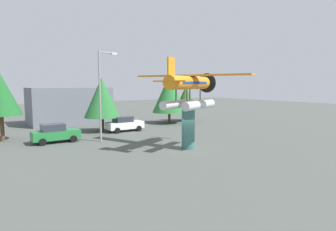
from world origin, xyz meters
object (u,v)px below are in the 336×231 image
object	(u,v)px
streetlight_primary	(102,90)
tree_far_east	(186,98)
car_mid_white	(124,124)
tree_east	(102,98)
display_pedestal	(188,129)
tree_center_back	(169,94)
storefront_building	(69,105)
car_near_green	(55,133)
tree_west	(0,93)
floatplane_monument	(189,88)

from	to	relation	value
streetlight_primary	tree_far_east	size ratio (longest dim) A/B	1.62
car_mid_white	tree_east	size ratio (longest dim) A/B	0.68
display_pedestal	tree_center_back	bearing A→B (deg)	60.89
storefront_building	streetlight_primary	bearing A→B (deg)	-94.08
car_mid_white	display_pedestal	bearing A→B (deg)	-87.42
streetlight_primary	tree_east	world-z (taller)	streetlight_primary
display_pedestal	tree_center_back	size ratio (longest dim) A/B	0.50
car_near_green	tree_center_back	size ratio (longest dim) A/B	0.62
streetlight_primary	tree_west	bearing A→B (deg)	145.65
display_pedestal	floatplane_monument	distance (m)	3.37
tree_east	car_mid_white	bearing A→B (deg)	-31.51
tree_west	storefront_building	bearing A→B (deg)	46.87
car_near_green	car_mid_white	world-z (taller)	same
display_pedestal	tree_far_east	bearing A→B (deg)	52.57
floatplane_monument	tree_center_back	world-z (taller)	floatplane_monument
streetlight_primary	tree_east	size ratio (longest dim) A/B	1.36
car_near_green	tree_center_back	bearing A→B (deg)	17.00
tree_east	storefront_building	bearing A→B (deg)	96.34
car_mid_white	tree_west	size ratio (longest dim) A/B	0.63
tree_far_east	storefront_building	bearing A→B (deg)	153.68
tree_east	tree_far_east	bearing A→B (deg)	8.93
car_near_green	tree_east	bearing A→B (deg)	29.91
display_pedestal	tree_far_east	xyz separation A→B (m)	(11.20, 14.63, 1.71)
storefront_building	floatplane_monument	bearing A→B (deg)	-80.15
car_near_green	storefront_building	distance (m)	13.99
car_near_green	streetlight_primary	xyz separation A→B (m)	(3.87, -1.95, 3.99)
floatplane_monument	tree_west	size ratio (longest dim) A/B	1.50
tree_west	tree_center_back	world-z (taller)	tree_center_back
tree_east	display_pedestal	bearing A→B (deg)	-78.07
display_pedestal	tree_west	xyz separation A→B (m)	(-12.64, 12.45, 2.87)
floatplane_monument	tree_center_back	xyz separation A→B (m)	(7.70, 13.99, -0.91)
tree_far_east	car_mid_white	bearing A→B (deg)	-163.45
streetlight_primary	car_near_green	bearing A→B (deg)	153.28
car_near_green	tree_center_back	distance (m)	17.50
storefront_building	tree_far_east	distance (m)	16.64
car_near_green	car_mid_white	distance (m)	8.40
car_mid_white	tree_west	bearing A→B (deg)	173.91
streetlight_primary	tree_west	distance (m)	9.55
storefront_building	tree_east	size ratio (longest dim) A/B	1.70
tree_east	streetlight_primary	bearing A→B (deg)	-111.51
tree_west	floatplane_monument	bearing A→B (deg)	-44.17
tree_east	tree_far_east	xyz separation A→B (m)	(13.83, 2.17, -0.51)
car_mid_white	streetlight_primary	world-z (taller)	streetlight_primary
display_pedestal	car_mid_white	world-z (taller)	display_pedestal
floatplane_monument	tree_center_back	bearing A→B (deg)	37.50
display_pedestal	streetlight_primary	xyz separation A→B (m)	(-4.76, 7.06, 3.18)
tree_center_back	tree_far_east	world-z (taller)	tree_center_back
car_near_green	storefront_building	xyz separation A→B (m)	(4.94, 12.99, 1.61)
tree_west	tree_east	distance (m)	10.03
floatplane_monument	storefront_building	distance (m)	22.42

